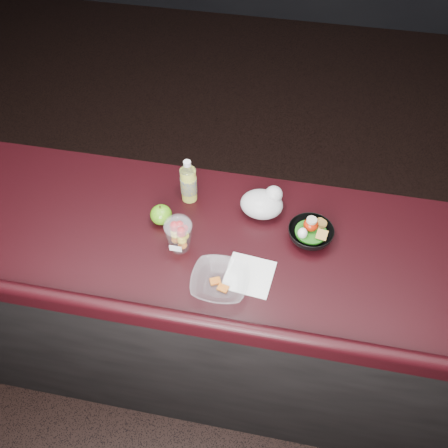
{
  "coord_description": "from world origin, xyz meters",
  "views": [
    {
      "loc": [
        0.29,
        -0.82,
        2.44
      ],
      "look_at": [
        0.07,
        0.31,
        1.1
      ],
      "focal_mm": 40.0,
      "sensor_mm": 36.0,
      "label": 1
    }
  ],
  "objects_px": {
    "fruit_cup": "(179,233)",
    "green_apple": "(161,215)",
    "takeout_bowl": "(220,282)",
    "snack_bowl": "(310,233)",
    "lemonade_bottle": "(189,183)"
  },
  "relations": [
    {
      "from": "lemonade_bottle",
      "to": "takeout_bowl",
      "type": "bearing_deg",
      "value": -62.54
    },
    {
      "from": "green_apple",
      "to": "takeout_bowl",
      "type": "xyz_separation_m",
      "value": [
        0.27,
        -0.24,
        -0.01
      ]
    },
    {
      "from": "lemonade_bottle",
      "to": "takeout_bowl",
      "type": "xyz_separation_m",
      "value": [
        0.2,
        -0.38,
        -0.06
      ]
    },
    {
      "from": "fruit_cup",
      "to": "lemonade_bottle",
      "type": "bearing_deg",
      "value": 95.34
    },
    {
      "from": "fruit_cup",
      "to": "green_apple",
      "type": "distance_m",
      "value": 0.15
    },
    {
      "from": "green_apple",
      "to": "takeout_bowl",
      "type": "bearing_deg",
      "value": -41.79
    },
    {
      "from": "fruit_cup",
      "to": "snack_bowl",
      "type": "distance_m",
      "value": 0.47
    },
    {
      "from": "takeout_bowl",
      "to": "lemonade_bottle",
      "type": "bearing_deg",
      "value": 117.46
    },
    {
      "from": "takeout_bowl",
      "to": "snack_bowl",
      "type": "bearing_deg",
      "value": 43.62
    },
    {
      "from": "takeout_bowl",
      "to": "fruit_cup",
      "type": "bearing_deg",
      "value": 141.52
    },
    {
      "from": "lemonade_bottle",
      "to": "fruit_cup",
      "type": "height_order",
      "value": "lemonade_bottle"
    },
    {
      "from": "fruit_cup",
      "to": "snack_bowl",
      "type": "bearing_deg",
      "value": 15.65
    },
    {
      "from": "green_apple",
      "to": "takeout_bowl",
      "type": "distance_m",
      "value": 0.36
    },
    {
      "from": "fruit_cup",
      "to": "snack_bowl",
      "type": "relative_size",
      "value": 0.71
    },
    {
      "from": "fruit_cup",
      "to": "green_apple",
      "type": "height_order",
      "value": "fruit_cup"
    }
  ]
}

